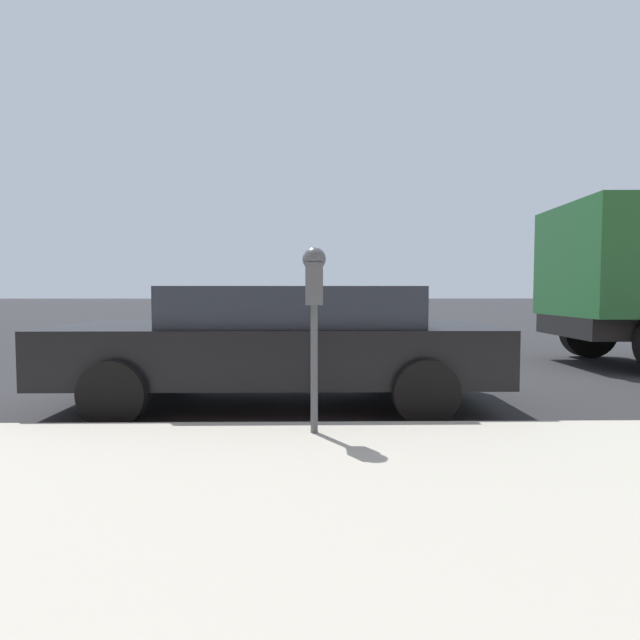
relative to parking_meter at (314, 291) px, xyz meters
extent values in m
plane|color=#2B2B2D|center=(2.54, 0.95, -1.28)|extent=(220.00, 220.00, 0.00)
cylinder|color=#4C5156|center=(0.00, 0.00, -0.63)|extent=(0.06, 0.06, 1.05)
cube|color=#4C5156|center=(0.00, 0.00, 0.06)|extent=(0.20, 0.14, 0.34)
sphere|color=#4C5156|center=(0.00, 0.00, 0.26)|extent=(0.19, 0.19, 0.19)
cube|color=gold|center=(0.11, 0.00, 0.02)|extent=(0.01, 0.11, 0.12)
cube|color=black|center=(0.11, 0.00, 0.14)|extent=(0.01, 0.10, 0.08)
cube|color=black|center=(1.57, 0.41, -0.67)|extent=(1.82, 4.78, 0.59)
cube|color=#232833|center=(1.57, 0.22, -0.16)|extent=(1.60, 2.68, 0.43)
cylinder|color=black|center=(0.66, 1.89, -0.96)|extent=(0.22, 0.64, 0.64)
cylinder|color=black|center=(2.47, 1.90, -0.96)|extent=(0.22, 0.64, 0.64)
cylinder|color=black|center=(0.66, -1.07, -0.96)|extent=(0.22, 0.64, 0.64)
cylinder|color=black|center=(2.48, -1.07, -0.96)|extent=(0.22, 0.64, 0.64)
cube|color=#23602D|center=(4.48, -5.41, 0.55)|extent=(2.47, 2.27, 1.92)
cylinder|color=black|center=(5.68, -5.45, -0.76)|extent=(0.33, 1.05, 1.04)
camera|label=1|loc=(-4.05, 0.02, -0.01)|focal=28.00mm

